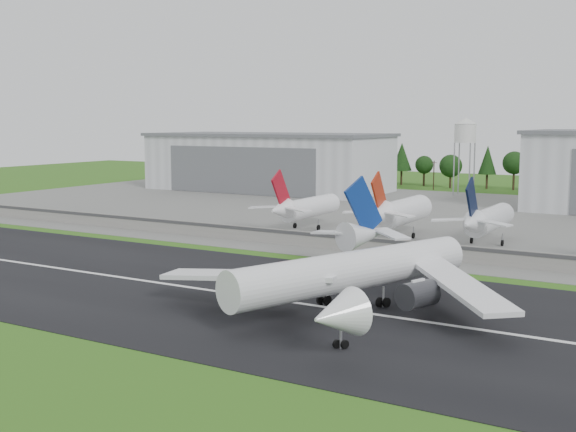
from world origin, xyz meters
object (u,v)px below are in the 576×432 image
Objects in this scene: parked_jet_red_a at (304,207)px; parked_jet_red_b at (398,212)px; main_airliner at (352,280)px; parked_jet_navy at (486,220)px.

parked_jet_red_a is 25.77m from parked_jet_red_b.
parked_jet_red_b is at bearing -52.64° from main_airliner.
main_airliner is 66.97m from parked_jet_navy.
main_airliner is 1.83× the size of parked_jet_navy.
parked_jet_red_a is 1.00× the size of parked_jet_red_b.
parked_jet_red_a is 1.00× the size of parked_jet_navy.
parked_jet_red_a is at bearing -179.99° from parked_jet_navy.
parked_jet_red_a is (-45.41, 66.93, 1.06)m from main_airliner.
main_airliner is at bearing -73.65° from parked_jet_red_b.
parked_jet_red_b reaches higher than parked_jet_navy.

